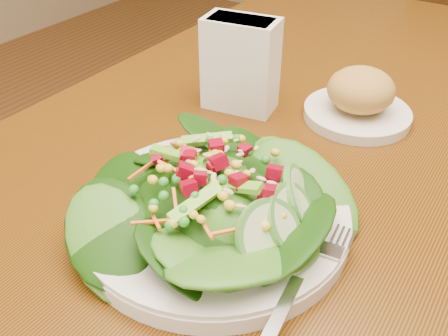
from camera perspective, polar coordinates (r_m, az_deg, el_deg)
The scene contains 4 objects.
dining_table at distance 0.79m, azimuth 12.54°, elevation -2.72°, with size 0.90×1.40×0.75m.
salad_plate at distance 0.54m, azimuth -0.27°, elevation -4.16°, with size 0.30×0.30×0.09m.
bread_plate at distance 0.77m, azimuth 15.21°, elevation 7.61°, with size 0.16×0.16×0.08m.
napkin_holder at distance 0.76m, azimuth 1.90°, elevation 11.99°, with size 0.12×0.08×0.14m.
Camera 1 is at (0.19, -0.60, 1.13)m, focal length 40.00 mm.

